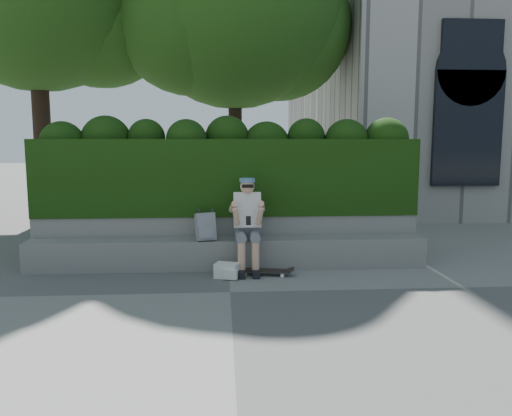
{
  "coord_description": "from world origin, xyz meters",
  "views": [
    {
      "loc": [
        -0.09,
        -6.18,
        1.91
      ],
      "look_at": [
        0.4,
        1.0,
        0.95
      ],
      "focal_mm": 35.0,
      "sensor_mm": 36.0,
      "label": 1
    }
  ],
  "objects": [
    {
      "name": "bench_ledge",
      "position": [
        0.0,
        1.25,
        0.23
      ],
      "size": [
        6.0,
        0.45,
        0.45
      ],
      "primitive_type": "cube",
      "color": "gray",
      "rests_on": "ground"
    },
    {
      "name": "planter_wall",
      "position": [
        0.0,
        1.73,
        0.38
      ],
      "size": [
        6.0,
        0.5,
        0.75
      ],
      "primitive_type": "cube",
      "color": "gray",
      "rests_on": "ground"
    },
    {
      "name": "backpack_plaid",
      "position": [
        -0.34,
        1.15,
        0.66
      ],
      "size": [
        0.31,
        0.23,
        0.41
      ],
      "primitive_type": "cube",
      "rotation": [
        0.0,
        0.0,
        0.31
      ],
      "color": "#A2A1A6",
      "rests_on": "bench_ledge"
    },
    {
      "name": "tree_left",
      "position": [
        0.24,
        5.97,
        5.18
      ],
      "size": [
        5.01,
        5.01,
        7.69
      ],
      "rotation": [
        0.0,
        0.0,
        0.01
      ],
      "color": "black",
      "rests_on": "ground"
    },
    {
      "name": "hedge",
      "position": [
        0.0,
        1.95,
        1.35
      ],
      "size": [
        6.0,
        1.0,
        1.2
      ],
      "primitive_type": "cube",
      "color": "black",
      "rests_on": "planter_wall"
    },
    {
      "name": "ground",
      "position": [
        0.0,
        0.0,
        0.0
      ],
      "size": [
        80.0,
        80.0,
        0.0
      ],
      "primitive_type": "plane",
      "color": "slate",
      "rests_on": "ground"
    },
    {
      "name": "person",
      "position": [
        0.28,
        1.07,
        0.75
      ],
      "size": [
        0.4,
        0.76,
        1.38
      ],
      "color": "slate",
      "rests_on": "ground"
    },
    {
      "name": "skateboard",
      "position": [
        0.5,
        0.79,
        0.07
      ],
      "size": [
        0.79,
        0.33,
        0.08
      ],
      "rotation": [
        0.0,
        0.0,
        -0.19
      ],
      "color": "black",
      "rests_on": "ground"
    },
    {
      "name": "backpack_ground",
      "position": [
        -0.03,
        0.7,
        0.1
      ],
      "size": [
        0.38,
        0.32,
        0.21
      ],
      "primitive_type": "cube",
      "rotation": [
        0.0,
        0.0,
        -0.35
      ],
      "color": "silver",
      "rests_on": "ground"
    }
  ]
}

